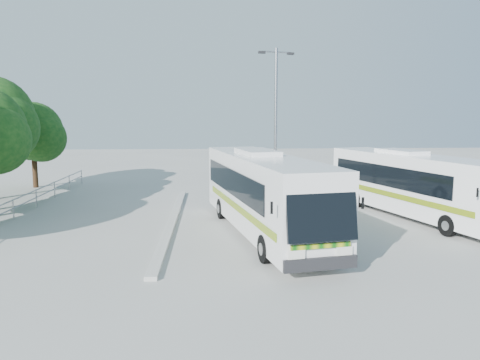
{
  "coord_description": "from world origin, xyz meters",
  "views": [
    {
      "loc": [
        -0.41,
        -19.76,
        5.02
      ],
      "look_at": [
        0.94,
        2.5,
        1.91
      ],
      "focal_mm": 35.0,
      "sensor_mm": 36.0,
      "label": 1
    }
  ],
  "objects": [
    {
      "name": "kerb_divider",
      "position": [
        -2.3,
        2.0,
        0.07
      ],
      "size": [
        0.4,
        16.0,
        0.15
      ],
      "primitive_type": "cube",
      "color": "#B2B2AD",
      "rests_on": "ground"
    },
    {
      "name": "ground",
      "position": [
        0.0,
        0.0,
        0.0
      ],
      "size": [
        100.0,
        100.0,
        0.0
      ],
      "primitive_type": "plane",
      "color": "#ABABA6",
      "rests_on": "ground"
    },
    {
      "name": "coach_adjacent",
      "position": [
        9.39,
        2.33,
        1.7
      ],
      "size": [
        5.23,
        11.33,
        3.1
      ],
      "rotation": [
        0.0,
        0.0,
        0.28
      ],
      "color": "white",
      "rests_on": "ground"
    },
    {
      "name": "tree_far_e",
      "position": [
        -12.63,
        13.3,
        3.89
      ],
      "size": [
        4.54,
        4.28,
        5.92
      ],
      "color": "#382314",
      "rests_on": "ground"
    },
    {
      "name": "coach_main",
      "position": [
        1.76,
        -0.47,
        1.82
      ],
      "size": [
        4.6,
        12.19,
        3.32
      ],
      "rotation": [
        0.0,
        0.0,
        0.19
      ],
      "color": "silver",
      "rests_on": "ground"
    },
    {
      "name": "lamppost",
      "position": [
        3.25,
        6.96,
        4.82
      ],
      "size": [
        2.1,
        0.75,
        8.73
      ],
      "rotation": [
        0.0,
        0.0,
        0.26
      ],
      "color": "gray",
      "rests_on": "ground"
    },
    {
      "name": "railing",
      "position": [
        -10.0,
        4.0,
        0.74
      ],
      "size": [
        0.06,
        22.0,
        1.0
      ],
      "color": "gray",
      "rests_on": "ground"
    }
  ]
}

